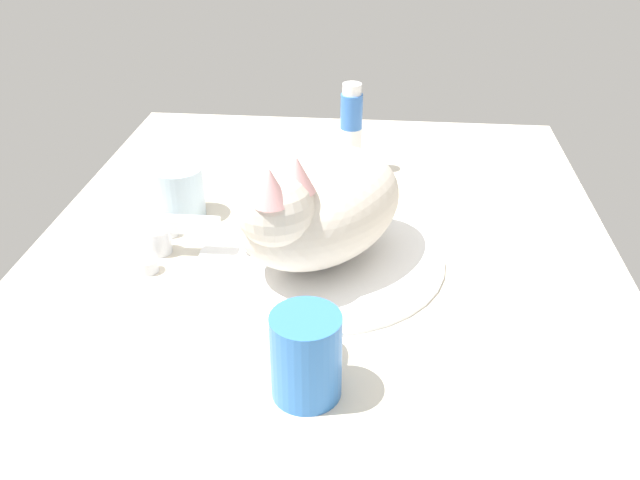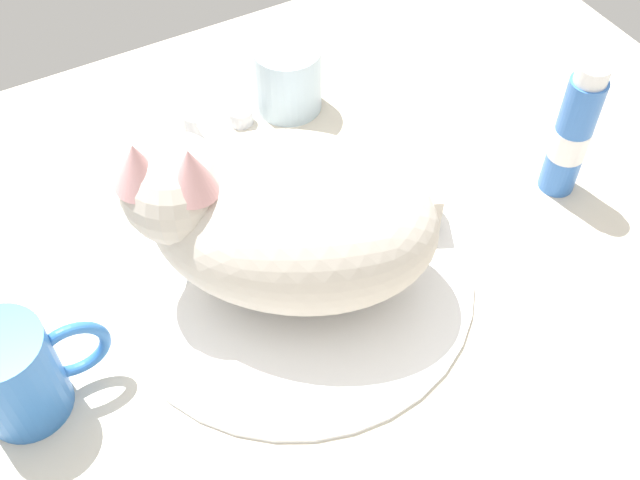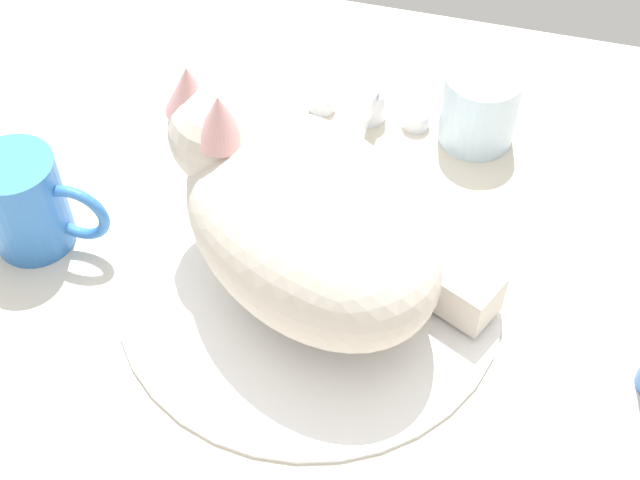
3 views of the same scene
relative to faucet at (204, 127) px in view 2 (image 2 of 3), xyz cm
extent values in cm
cube|color=beige|center=(0.00, -21.25, -3.98)|extent=(110.00, 82.50, 3.00)
cylinder|color=white|center=(0.00, -21.25, -2.00)|extent=(33.68, 33.68, 0.96)
cylinder|color=silver|center=(0.00, 1.40, -0.66)|extent=(3.60, 3.60, 3.63)
cube|color=silver|center=(0.00, -3.00, 2.15)|extent=(2.00, 8.80, 2.00)
cylinder|color=silver|center=(-4.93, 1.40, -1.58)|extent=(2.80, 2.80, 1.80)
cylinder|color=silver|center=(4.93, 1.40, -1.58)|extent=(2.80, 2.80, 1.80)
ellipsoid|color=beige|center=(0.00, -21.25, 5.83)|extent=(30.57, 28.93, 14.70)
sphere|color=beige|center=(-8.38, -16.59, 9.88)|extent=(13.42, 13.42, 9.58)
ellipsoid|color=white|center=(-6.84, -17.73, 7.67)|extent=(8.15, 7.95, 5.27)
cone|color=#DB9E9E|center=(-7.66, -19.22, 13.95)|extent=(6.04, 6.04, 4.31)
cone|color=#DB9E9E|center=(-11.11, -16.64, 13.95)|extent=(6.04, 6.04, 4.31)
cube|color=beige|center=(10.21, -19.23, 0.56)|extent=(12.57, 8.90, 4.16)
ellipsoid|color=white|center=(1.34, -12.06, 0.35)|extent=(6.64, 6.24, 3.74)
cylinder|color=#3372C6|center=(-25.75, -22.19, 2.35)|extent=(7.29, 7.29, 9.67)
torus|color=#3372C6|center=(-20.91, -22.19, 2.35)|extent=(6.41, 1.00, 6.41)
cylinder|color=silver|center=(11.00, 1.28, 1.45)|extent=(7.52, 7.52, 7.85)
cylinder|color=#3870C6|center=(29.69, -23.58, 4.38)|extent=(3.70, 3.70, 13.72)
cylinder|color=white|center=(29.69, -23.58, 3.69)|extent=(3.78, 3.78, 3.43)
cylinder|color=white|center=(29.69, -23.58, 12.14)|extent=(3.15, 3.15, 1.80)
camera|label=1|loc=(-77.93, -28.59, 46.99)|focal=37.90mm
camera|label=2|loc=(-19.50, -61.35, 56.81)|focal=43.70mm
camera|label=3|loc=(13.07, -67.55, 62.17)|focal=51.55mm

